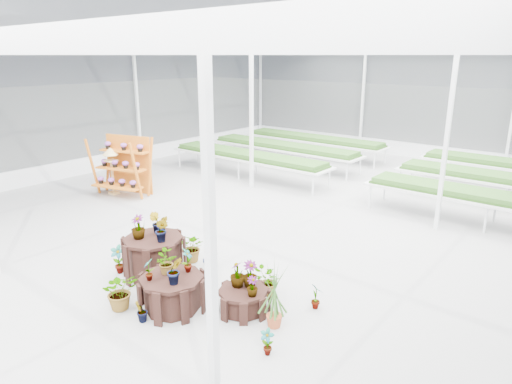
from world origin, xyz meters
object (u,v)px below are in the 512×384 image
Objects in this scene: plinth_mid at (172,293)px; bird_table at (112,171)px; plinth_tall at (154,257)px; shelf_rack at (122,167)px; plinth_low at (243,300)px.

bird_table reaches higher than plinth_mid.
shelf_rack is (-5.08, 2.89, 0.50)m from plinth_tall.
plinth_low is at bearing 34.99° from plinth_mid.
plinth_mid is 1.22m from plinth_low.
bird_table is at bearing 160.68° from plinth_low.
plinth_tall reaches higher than plinth_low.
bird_table is (-5.42, 2.77, 0.33)m from plinth_tall.
plinth_mid is 1.27× the size of plinth_low.
bird_table is (-7.62, 2.67, 0.54)m from plinth_low.
bird_table reaches higher than plinth_tall.
shelf_rack reaches higher than plinth_low.
plinth_tall is at bearing -35.67° from bird_table.
plinth_tall is at bearing 153.43° from plinth_mid.
plinth_tall is at bearing -45.67° from shelf_rack.
shelf_rack is at bearing 150.32° from plinth_tall.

